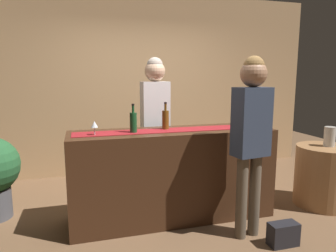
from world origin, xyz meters
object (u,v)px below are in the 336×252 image
at_px(wine_bottle_green, 133,122).
at_px(bartender, 155,112).
at_px(wine_bottle_amber, 165,119).
at_px(wine_glass_near_customer, 248,117).
at_px(vase_on_side_table, 330,137).
at_px(customer_sipping, 251,127).
at_px(wine_glass_mid_counter, 94,125).
at_px(round_side_table, 324,176).
at_px(handbag, 283,234).

bearing_deg(wine_bottle_green, bartender, 58.12).
height_order(wine_bottle_amber, wine_glass_near_customer, wine_bottle_amber).
height_order(wine_bottle_amber, vase_on_side_table, wine_bottle_amber).
relative_size(wine_bottle_green, customer_sipping, 0.17).
bearing_deg(wine_bottle_green, vase_on_side_table, -3.47).
bearing_deg(wine_glass_mid_counter, wine_bottle_green, 3.76).
xyz_separation_m(customer_sipping, round_side_table, (1.30, 0.42, -0.74)).
xyz_separation_m(wine_bottle_amber, handbag, (0.90, -0.92, -1.01)).
height_order(wine_glass_mid_counter, round_side_table, wine_glass_mid_counter).
relative_size(wine_bottle_amber, vase_on_side_table, 1.26).
bearing_deg(bartender, wine_bottle_green, 55.49).
relative_size(wine_bottle_amber, bartender, 0.17).
height_order(wine_bottle_green, handbag, wine_bottle_green).
relative_size(wine_bottle_green, bartender, 0.17).
distance_m(wine_glass_near_customer, vase_on_side_table, 1.04).
distance_m(wine_bottle_amber, round_side_table, 2.11).
distance_m(wine_bottle_green, wine_glass_near_customer, 1.40).
height_order(bartender, customer_sipping, bartender).
xyz_separation_m(wine_bottle_amber, vase_on_side_table, (2.00, -0.25, -0.26)).
relative_size(wine_bottle_amber, wine_glass_mid_counter, 2.10).
xyz_separation_m(wine_bottle_green, wine_glass_near_customer, (1.39, 0.11, -0.01)).
distance_m(wine_bottle_amber, vase_on_side_table, 2.03).
xyz_separation_m(wine_glass_mid_counter, round_side_table, (2.72, -0.12, -0.74)).
bearing_deg(round_side_table, wine_bottle_amber, 172.76).
bearing_deg(wine_glass_mid_counter, bartender, 39.46).
bearing_deg(wine_bottle_green, round_side_table, -3.57).
distance_m(wine_glass_mid_counter, round_side_table, 2.82).
bearing_deg(wine_bottle_amber, customer_sipping, -45.33).
bearing_deg(wine_bottle_green, customer_sipping, -28.64).
xyz_separation_m(wine_glass_near_customer, bartender, (-1.01, 0.50, 0.03)).
bearing_deg(bartender, customer_sipping, 116.48).
height_order(wine_glass_mid_counter, bartender, bartender).
bearing_deg(handbag, wine_glass_mid_counter, 154.48).
distance_m(wine_bottle_amber, wine_glass_near_customer, 1.02).
bearing_deg(round_side_table, handbag, -147.56).
relative_size(wine_glass_near_customer, customer_sipping, 0.08).
bearing_deg(vase_on_side_table, bartender, 159.26).
distance_m(round_side_table, handbag, 1.28).
relative_size(wine_glass_mid_counter, handbag, 0.51).
distance_m(wine_bottle_green, wine_glass_mid_counter, 0.39).
bearing_deg(wine_bottle_green, wine_glass_mid_counter, -176.24).
distance_m(wine_bottle_green, bartender, 0.72).
bearing_deg(wine_glass_near_customer, vase_on_side_table, -14.28).
bearing_deg(bartender, wine_glass_near_customer, 150.86).
height_order(wine_bottle_green, wine_glass_mid_counter, wine_bottle_green).
relative_size(bartender, handbag, 6.47).
xyz_separation_m(bartender, customer_sipping, (0.65, -1.17, -0.03)).
distance_m(wine_glass_mid_counter, handbag, 2.10).
bearing_deg(customer_sipping, round_side_table, 9.26).
relative_size(wine_glass_near_customer, round_side_table, 0.19).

